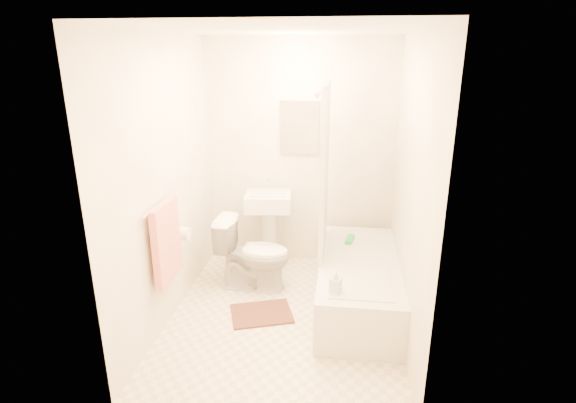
# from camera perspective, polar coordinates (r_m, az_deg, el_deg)

# --- Properties ---
(floor) EXTENTS (2.40, 2.40, 0.00)m
(floor) POSITION_cam_1_polar(r_m,az_deg,el_deg) (4.14, -0.46, -14.37)
(floor) COLOR beige
(floor) RESTS_ON ground
(ceiling) EXTENTS (2.40, 2.40, 0.00)m
(ceiling) POSITION_cam_1_polar(r_m,az_deg,el_deg) (3.48, -0.56, 21.04)
(ceiling) COLOR white
(ceiling) RESTS_ON ground
(wall_back) EXTENTS (2.00, 0.02, 2.40)m
(wall_back) POSITION_cam_1_polar(r_m,az_deg,el_deg) (4.78, 1.46, 5.87)
(wall_back) COLOR beige
(wall_back) RESTS_ON ground
(wall_left) EXTENTS (0.02, 2.40, 2.40)m
(wall_left) POSITION_cam_1_polar(r_m,az_deg,el_deg) (3.89, -15.28, 2.23)
(wall_left) COLOR beige
(wall_left) RESTS_ON ground
(wall_right) EXTENTS (0.02, 2.40, 2.40)m
(wall_right) POSITION_cam_1_polar(r_m,az_deg,el_deg) (3.64, 15.31, 1.11)
(wall_right) COLOR beige
(wall_right) RESTS_ON ground
(mirror) EXTENTS (0.40, 0.03, 0.55)m
(mirror) POSITION_cam_1_polar(r_m,az_deg,el_deg) (4.71, 1.47, 9.38)
(mirror) COLOR white
(mirror) RESTS_ON wall_back
(curtain_rod) EXTENTS (0.03, 1.70, 0.03)m
(curtain_rod) POSITION_cam_1_polar(r_m,az_deg,el_deg) (3.56, 4.64, 14.48)
(curtain_rod) COLOR silver
(curtain_rod) RESTS_ON wall_back
(shower_curtain) EXTENTS (0.04, 0.80, 1.55)m
(shower_curtain) POSITION_cam_1_polar(r_m,az_deg,el_deg) (4.08, 4.65, 3.87)
(shower_curtain) COLOR silver
(shower_curtain) RESTS_ON curtain_rod
(towel_bar) EXTENTS (0.02, 0.60, 0.02)m
(towel_bar) POSITION_cam_1_polar(r_m,az_deg,el_deg) (3.68, -16.01, -0.37)
(towel_bar) COLOR silver
(towel_bar) RESTS_ON wall_left
(towel) EXTENTS (0.06, 0.45, 0.66)m
(towel) POSITION_cam_1_polar(r_m,az_deg,el_deg) (3.78, -15.17, -4.98)
(towel) COLOR #CC7266
(towel) RESTS_ON towel_bar
(toilet_paper) EXTENTS (0.11, 0.12, 0.12)m
(toilet_paper) POSITION_cam_1_polar(r_m,az_deg,el_deg) (4.13, -13.17, -3.99)
(toilet_paper) COLOR white
(toilet_paper) RESTS_ON wall_left
(toilet) EXTENTS (0.74, 0.44, 0.71)m
(toilet) POSITION_cam_1_polar(r_m,az_deg,el_deg) (4.46, -4.40, -6.66)
(toilet) COLOR silver
(toilet) RESTS_ON floor
(sink) EXTENTS (0.51, 0.43, 0.92)m
(sink) POSITION_cam_1_polar(r_m,az_deg,el_deg) (4.80, -2.49, -3.33)
(sink) COLOR white
(sink) RESTS_ON floor
(bathtub) EXTENTS (0.71, 1.62, 0.45)m
(bathtub) POSITION_cam_1_polar(r_m,az_deg,el_deg) (4.24, 8.89, -10.15)
(bathtub) COLOR silver
(bathtub) RESTS_ON floor
(bath_mat) EXTENTS (0.63, 0.55, 0.02)m
(bath_mat) POSITION_cam_1_polar(r_m,az_deg,el_deg) (4.17, -3.38, -14.01)
(bath_mat) COLOR #53261C
(bath_mat) RESTS_ON floor
(soap_bottle) EXTENTS (0.11, 0.11, 0.18)m
(soap_bottle) POSITION_cam_1_polar(r_m,az_deg,el_deg) (3.56, 6.08, -10.17)
(soap_bottle) COLOR white
(soap_bottle) RESTS_ON bathtub
(scrub_brush) EXTENTS (0.10, 0.22, 0.04)m
(scrub_brush) POSITION_cam_1_polar(r_m,az_deg,el_deg) (4.51, 7.83, -4.81)
(scrub_brush) COLOR green
(scrub_brush) RESTS_ON bathtub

